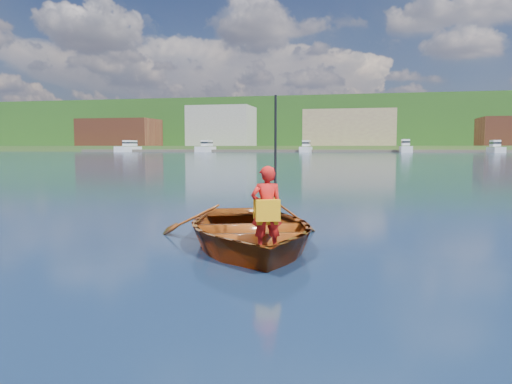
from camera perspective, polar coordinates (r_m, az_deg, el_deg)
ground at (r=7.93m, az=5.48°, el=-6.34°), size 600.00×600.00×0.00m
rowboat at (r=7.96m, az=-0.85°, el=-4.29°), size 4.12×4.81×0.84m
child_paddler at (r=7.04m, az=1.23°, el=-1.91°), size 0.52×0.43×2.21m
shoreline at (r=244.48m, az=12.40°, el=7.09°), size 400.00×140.00×22.00m
dock at (r=156.22m, az=7.98°, el=4.67°), size 159.93×14.21×0.80m
waterfront_buildings at (r=173.04m, az=9.72°, el=7.12°), size 202.00×16.00×14.00m
marina_yachts at (r=151.19m, az=9.88°, el=5.00°), size 146.92×12.77×4.23m
hillside_trees at (r=244.99m, az=10.75°, el=8.87°), size 309.84×70.95×23.50m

